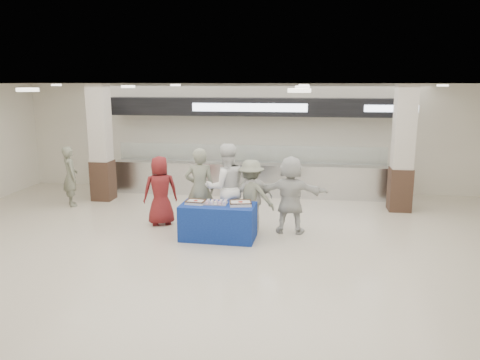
# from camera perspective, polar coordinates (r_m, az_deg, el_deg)

# --- Properties ---
(ground) EXTENTS (14.00, 14.00, 0.00)m
(ground) POSITION_cam_1_polar(r_m,az_deg,el_deg) (8.70, -3.06, -10.10)
(ground) COLOR beige
(ground) RESTS_ON ground
(serving_line) EXTENTS (8.70, 0.85, 2.80)m
(serving_line) POSITION_cam_1_polar(r_m,az_deg,el_deg) (13.56, 1.29, 3.03)
(serving_line) COLOR silver
(serving_line) RESTS_ON ground
(column_left) EXTENTS (0.55, 0.55, 3.20)m
(column_left) POSITION_cam_1_polar(r_m,az_deg,el_deg) (13.44, -16.59, 4.06)
(column_left) COLOR #332017
(column_left) RESTS_ON ground
(column_right) EXTENTS (0.55, 0.55, 3.20)m
(column_right) POSITION_cam_1_polar(r_m,az_deg,el_deg) (12.46, 19.21, 3.30)
(column_right) COLOR #332017
(column_right) RESTS_ON ground
(display_table) EXTENTS (1.58, 0.84, 0.75)m
(display_table) POSITION_cam_1_polar(r_m,az_deg,el_deg) (9.85, -2.68, -5.10)
(display_table) COLOR navy
(display_table) RESTS_ON ground
(sheet_cake_left) EXTENTS (0.41, 0.33, 0.09)m
(sheet_cake_left) POSITION_cam_1_polar(r_m,az_deg,el_deg) (9.83, -5.42, -2.65)
(sheet_cake_left) COLOR silver
(sheet_cake_left) RESTS_ON display_table
(sheet_cake_right) EXTENTS (0.50, 0.42, 0.09)m
(sheet_cake_right) POSITION_cam_1_polar(r_m,az_deg,el_deg) (9.66, 0.06, -2.83)
(sheet_cake_right) COLOR silver
(sheet_cake_right) RESTS_ON display_table
(cupcake_tray) EXTENTS (0.46, 0.34, 0.07)m
(cupcake_tray) POSITION_cam_1_polar(r_m,az_deg,el_deg) (9.78, -2.92, -2.72)
(cupcake_tray) COLOR #A4A5A9
(cupcake_tray) RESTS_ON display_table
(civilian_maroon) EXTENTS (0.92, 0.78, 1.60)m
(civilian_maroon) POSITION_cam_1_polar(r_m,az_deg,el_deg) (10.88, -9.67, -1.29)
(civilian_maroon) COLOR maroon
(civilian_maroon) RESTS_ON ground
(soldier_a) EXTENTS (0.73, 0.54, 1.83)m
(soldier_a) POSITION_cam_1_polar(r_m,az_deg,el_deg) (10.44, -4.93, -1.08)
(soldier_a) COLOR slate
(soldier_a) RESTS_ON ground
(chef_tall) EXTENTS (1.16, 1.06, 1.94)m
(chef_tall) POSITION_cam_1_polar(r_m,az_deg,el_deg) (10.30, -1.70, -0.90)
(chef_tall) COLOR white
(chef_tall) RESTS_ON ground
(chef_short) EXTENTS (0.94, 0.65, 1.49)m
(chef_short) POSITION_cam_1_polar(r_m,az_deg,el_deg) (10.27, 1.61, -2.24)
(chef_short) COLOR white
(chef_short) RESTS_ON ground
(soldier_b) EXTENTS (1.13, 0.79, 1.60)m
(soldier_b) POSITION_cam_1_polar(r_m,az_deg,el_deg) (10.26, 1.36, -1.94)
(soldier_b) COLOR slate
(soldier_b) RESTS_ON ground
(civilian_white) EXTENTS (1.61, 0.58, 1.71)m
(civilian_white) POSITION_cam_1_polar(r_m,az_deg,el_deg) (10.18, 6.18, -1.78)
(civilian_white) COLOR silver
(civilian_white) RESTS_ON ground
(soldier_bg) EXTENTS (0.66, 0.69, 1.59)m
(soldier_bg) POSITION_cam_1_polar(r_m,az_deg,el_deg) (13.16, -19.96, 0.43)
(soldier_bg) COLOR slate
(soldier_bg) RESTS_ON ground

